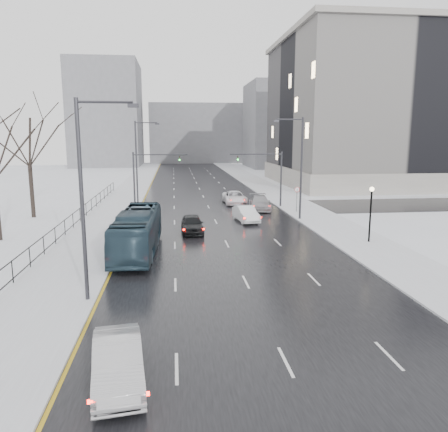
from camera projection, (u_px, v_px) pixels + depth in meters
name	position (u px, v px, depth m)	size (l,w,h in m)	color
road	(202.00, 195.00, 62.01)	(16.00, 150.00, 0.04)	black
cross_road	(209.00, 208.00, 50.28)	(130.00, 10.00, 0.04)	black
sidewalk_left	(127.00, 195.00, 60.82)	(5.00, 150.00, 0.16)	silver
sidewalk_right	(275.00, 193.00, 63.18)	(5.00, 150.00, 0.16)	silver
park_strip	(57.00, 197.00, 59.76)	(14.00, 150.00, 0.12)	white
tree_park_d	(0.00, 241.00, 34.61)	(8.75, 8.75, 12.50)	black
tree_park_e	(34.00, 218.00, 44.34)	(9.45, 9.45, 13.50)	black
iron_fence	(48.00, 240.00, 31.08)	(0.06, 70.00, 1.30)	black
streetlight_r_mid	(299.00, 163.00, 42.37)	(2.95, 0.25, 10.00)	#2D2D33
streetlight_l_near	(86.00, 191.00, 21.00)	(2.95, 0.25, 10.00)	#2D2D33
streetlight_l_far	(138.00, 158.00, 52.27)	(2.95, 0.25, 10.00)	#2D2D33
lamppost_r_mid	(371.00, 206.00, 33.40)	(0.36, 0.36, 4.28)	black
mast_signal_right	(272.00, 172.00, 50.37)	(6.10, 0.33, 6.50)	#2D2D33
mast_signal_left	(144.00, 174.00, 48.72)	(6.10, 0.33, 6.50)	#2D2D33
no_uturn_sign	(297.00, 192.00, 47.00)	(0.60, 0.06, 2.70)	#2D2D33
civic_building	(399.00, 119.00, 75.64)	(41.00, 31.00, 24.80)	gray
bldg_far_right	(293.00, 126.00, 116.91)	(24.00, 20.00, 22.00)	slate
bldg_far_left	(107.00, 115.00, 120.53)	(18.00, 22.00, 28.00)	slate
bldg_far_center	(198.00, 134.00, 139.01)	(30.00, 18.00, 18.00)	slate
sedan_left_near	(118.00, 361.00, 14.62)	(1.60, 4.58, 1.51)	#B0AFB3
bus	(138.00, 232.00, 30.90)	(2.56, 10.95, 3.05)	#243846
sedan_center_near	(192.00, 224.00, 37.43)	(1.82, 4.53, 1.54)	black
sedan_right_near	(246.00, 214.00, 42.34)	(1.61, 4.62, 1.52)	white
sedan_right_cross	(235.00, 198.00, 53.43)	(2.57, 5.56, 1.55)	white
sedan_right_far	(260.00, 203.00, 49.15)	(2.22, 5.47, 1.59)	#9A989D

